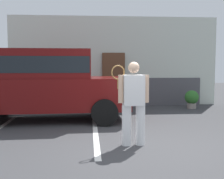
{
  "coord_description": "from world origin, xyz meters",
  "views": [
    {
      "loc": [
        -1.02,
        -5.4,
        1.61
      ],
      "look_at": [
        -0.5,
        1.2,
        1.05
      ],
      "focal_mm": 46.07,
      "sensor_mm": 36.0,
      "label": 1
    }
  ],
  "objects": [
    {
      "name": "potted_plant_by_porch",
      "position": [
        2.78,
        4.95,
        0.38
      ],
      "size": [
        0.51,
        0.51,
        0.68
      ],
      "color": "gray",
      "rests_on": "ground_plane"
    },
    {
      "name": "house_frontage",
      "position": [
        -0.0,
        6.15,
        1.66
      ],
      "size": [
        8.27,
        0.4,
        3.53
      ],
      "color": "silver",
      "rests_on": "ground_plane"
    },
    {
      "name": "tennis_player_man",
      "position": [
        -0.15,
        0.24,
        0.88
      ],
      "size": [
        0.76,
        0.28,
        1.68
      ],
      "rotation": [
        0.0,
        0.0,
        3.18
      ],
      "color": "white",
      "rests_on": "ground_plane"
    },
    {
      "name": "parking_stripe_1",
      "position": [
        -0.88,
        1.5,
        0.0
      ],
      "size": [
        0.12,
        4.4,
        0.01
      ],
      "primitive_type": "cube",
      "color": "silver",
      "rests_on": "ground_plane"
    },
    {
      "name": "parked_suv",
      "position": [
        -2.31,
        3.02,
        1.15
      ],
      "size": [
        4.66,
        2.28,
        2.05
      ],
      "rotation": [
        0.0,
        0.0,
        0.03
      ],
      "color": "#590C0C",
      "rests_on": "ground_plane"
    },
    {
      "name": "ground_plane",
      "position": [
        0.0,
        0.0,
        0.0
      ],
      "size": [
        40.0,
        40.0,
        0.0
      ],
      "primitive_type": "plane",
      "color": "#38383A"
    }
  ]
}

